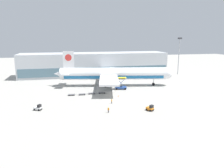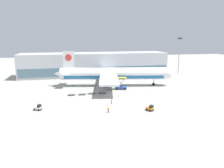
% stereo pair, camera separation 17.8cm
% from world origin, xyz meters
% --- Properties ---
extents(ground_plane, '(400.00, 400.00, 0.00)m').
position_xyz_m(ground_plane, '(0.00, 0.00, 0.00)').
color(ground_plane, '#9E9B93').
extents(terminal_building, '(90.00, 18.20, 14.00)m').
position_xyz_m(terminal_building, '(1.38, 58.55, 6.99)').
color(terminal_building, '#B2B7BC').
rests_on(terminal_building, ground_plane).
extents(light_mast, '(2.80, 0.50, 23.36)m').
position_xyz_m(light_mast, '(54.46, 50.04, 13.52)').
color(light_mast, '#9EA0A5').
rests_on(light_mast, ground_plane).
extents(airplane_main, '(57.51, 48.64, 17.00)m').
position_xyz_m(airplane_main, '(5.16, 25.82, 5.84)').
color(airplane_main, white).
rests_on(airplane_main, ground_plane).
extents(scissor_lift_loader, '(5.69, 4.23, 5.45)m').
position_xyz_m(scissor_lift_loader, '(7.35, 17.75, 2.07)').
color(scissor_lift_loader, '#284C99').
rests_on(scissor_lift_loader, ground_plane).
extents(baggage_tug_foreground, '(2.51, 2.82, 2.00)m').
position_xyz_m(baggage_tug_foreground, '(8.83, -13.57, 0.88)').
color(baggage_tug_foreground, orange).
rests_on(baggage_tug_foreground, ground_plane).
extents(baggage_tug_mid, '(2.81, 2.47, 2.00)m').
position_xyz_m(baggage_tug_mid, '(-26.86, -4.97, 0.88)').
color(baggage_tug_mid, silver).
rests_on(baggage_tug_mid, ground_plane).
extents(baggage_dolly_lead, '(3.72, 1.59, 0.48)m').
position_xyz_m(baggage_dolly_lead, '(-15.32, 11.58, 0.39)').
color(baggage_dolly_lead, '#56565B').
rests_on(baggage_dolly_lead, ground_plane).
extents(baggage_dolly_second, '(3.72, 1.59, 0.48)m').
position_xyz_m(baggage_dolly_second, '(-10.99, 11.33, 0.39)').
color(baggage_dolly_second, '#56565B').
rests_on(baggage_dolly_second, ground_plane).
extents(baggage_dolly_third, '(3.72, 1.59, 0.48)m').
position_xyz_m(baggage_dolly_third, '(-6.93, 11.98, 0.39)').
color(baggage_dolly_third, '#56565B').
rests_on(baggage_dolly_third, ground_plane).
extents(baggage_dolly_trail, '(3.72, 1.59, 0.48)m').
position_xyz_m(baggage_dolly_trail, '(-2.54, 12.12, 0.39)').
color(baggage_dolly_trail, '#56565B').
rests_on(baggage_dolly_trail, ground_plane).
extents(ground_crew_near, '(0.47, 0.39, 1.74)m').
position_xyz_m(ground_crew_near, '(-4.87, -12.34, 1.03)').
color(ground_crew_near, black).
rests_on(ground_crew_near, ground_plane).
extents(ground_crew_far, '(0.49, 0.38, 1.70)m').
position_xyz_m(ground_crew_far, '(-1.66, -3.09, 1.00)').
color(ground_crew_far, black).
rests_on(ground_crew_far, ground_plane).
extents(traffic_cone_near, '(0.40, 0.40, 0.74)m').
position_xyz_m(traffic_cone_near, '(2.97, 5.55, 0.36)').
color(traffic_cone_near, black).
rests_on(traffic_cone_near, ground_plane).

